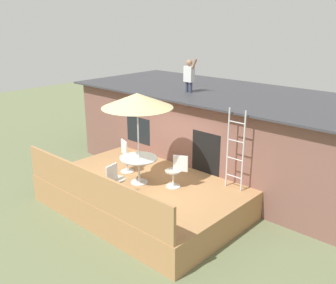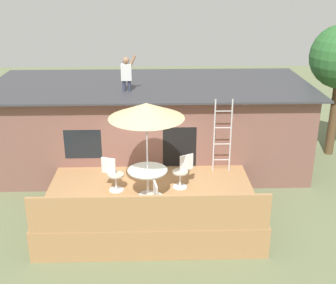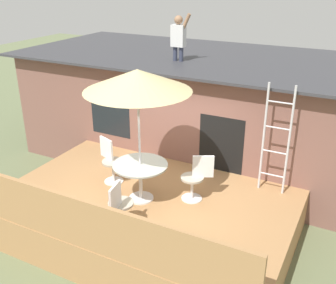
{
  "view_description": "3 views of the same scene",
  "coord_description": "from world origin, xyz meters",
  "px_view_note": "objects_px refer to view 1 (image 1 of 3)",
  "views": [
    {
      "loc": [
        7.15,
        -6.95,
        5.26
      ],
      "look_at": [
        0.17,
        0.72,
        1.82
      ],
      "focal_mm": 40.99,
      "sensor_mm": 36.0,
      "label": 1
    },
    {
      "loc": [
        0.15,
        -10.5,
        6.39
      ],
      "look_at": [
        0.51,
        1.18,
        1.76
      ],
      "focal_mm": 46.92,
      "sensor_mm": 36.0,
      "label": 2
    },
    {
      "loc": [
        3.45,
        -5.89,
        4.9
      ],
      "look_at": [
        -0.14,
        1.06,
        1.49
      ],
      "focal_mm": 42.65,
      "sensor_mm": 36.0,
      "label": 3
    }
  ],
  "objects_px": {
    "step_ladder": "(235,150)",
    "patio_chair_left": "(126,156)",
    "patio_table": "(139,163)",
    "person_figure": "(189,74)",
    "patio_chair_near": "(115,180)",
    "patio_umbrella": "(137,100)",
    "patio_chair_right": "(176,171)"
  },
  "relations": [
    {
      "from": "patio_umbrella",
      "to": "patio_chair_near",
      "type": "relative_size",
      "value": 2.76
    },
    {
      "from": "patio_table",
      "to": "person_figure",
      "type": "relative_size",
      "value": 0.94
    },
    {
      "from": "patio_table",
      "to": "step_ladder",
      "type": "relative_size",
      "value": 0.47
    },
    {
      "from": "step_ladder",
      "to": "patio_chair_left",
      "type": "height_order",
      "value": "step_ladder"
    },
    {
      "from": "patio_chair_right",
      "to": "person_figure",
      "type": "bearing_deg",
      "value": -84.26
    },
    {
      "from": "patio_chair_left",
      "to": "patio_chair_near",
      "type": "height_order",
      "value": "same"
    },
    {
      "from": "patio_umbrella",
      "to": "patio_chair_right",
      "type": "distance_m",
      "value": 2.16
    },
    {
      "from": "step_ladder",
      "to": "patio_chair_right",
      "type": "height_order",
      "value": "step_ladder"
    },
    {
      "from": "step_ladder",
      "to": "patio_chair_near",
      "type": "relative_size",
      "value": 2.39
    },
    {
      "from": "person_figure",
      "to": "patio_chair_near",
      "type": "relative_size",
      "value": 1.21
    },
    {
      "from": "patio_umbrella",
      "to": "step_ladder",
      "type": "height_order",
      "value": "patio_umbrella"
    },
    {
      "from": "patio_chair_near",
      "to": "patio_umbrella",
      "type": "bearing_deg",
      "value": 0.0
    },
    {
      "from": "person_figure",
      "to": "patio_umbrella",
      "type": "bearing_deg",
      "value": -77.68
    },
    {
      "from": "step_ladder",
      "to": "patio_table",
      "type": "bearing_deg",
      "value": -145.7
    },
    {
      "from": "patio_table",
      "to": "patio_chair_near",
      "type": "xyz_separation_m",
      "value": [
        0.18,
        -1.0,
        -0.13
      ]
    },
    {
      "from": "patio_chair_left",
      "to": "patio_chair_right",
      "type": "bearing_deg",
      "value": 24.56
    },
    {
      "from": "patio_umbrella",
      "to": "person_figure",
      "type": "xyz_separation_m",
      "value": [
        -0.64,
        2.92,
        0.33
      ]
    },
    {
      "from": "step_ladder",
      "to": "patio_chair_left",
      "type": "bearing_deg",
      "value": -159.96
    },
    {
      "from": "patio_chair_right",
      "to": "patio_chair_near",
      "type": "height_order",
      "value": "same"
    },
    {
      "from": "patio_umbrella",
      "to": "patio_table",
      "type": "bearing_deg",
      "value": 75.96
    },
    {
      "from": "person_figure",
      "to": "patio_chair_near",
      "type": "height_order",
      "value": "person_figure"
    },
    {
      "from": "person_figure",
      "to": "step_ladder",
      "type": "bearing_deg",
      "value": -27.59
    },
    {
      "from": "patio_table",
      "to": "step_ladder",
      "type": "bearing_deg",
      "value": 34.3
    },
    {
      "from": "patio_umbrella",
      "to": "step_ladder",
      "type": "relative_size",
      "value": 1.15
    },
    {
      "from": "patio_umbrella",
      "to": "patio_chair_left",
      "type": "bearing_deg",
      "value": 159.6
    },
    {
      "from": "patio_umbrella",
      "to": "patio_chair_near",
      "type": "xyz_separation_m",
      "value": [
        0.18,
        -1.0,
        -1.89
      ]
    },
    {
      "from": "step_ladder",
      "to": "patio_chair_left",
      "type": "distance_m",
      "value": 3.33
    },
    {
      "from": "person_figure",
      "to": "patio_chair_near",
      "type": "xyz_separation_m",
      "value": [
        0.82,
        -3.92,
        -2.22
      ]
    },
    {
      "from": "patio_chair_left",
      "to": "person_figure",
      "type": "bearing_deg",
      "value": 104.05
    },
    {
      "from": "person_figure",
      "to": "patio_chair_left",
      "type": "relative_size",
      "value": 1.21
    },
    {
      "from": "patio_umbrella",
      "to": "step_ladder",
      "type": "bearing_deg",
      "value": 34.3
    },
    {
      "from": "patio_chair_left",
      "to": "patio_chair_right",
      "type": "height_order",
      "value": "same"
    }
  ]
}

